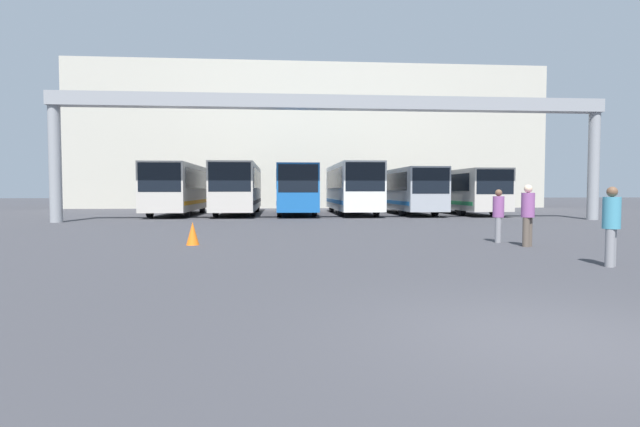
# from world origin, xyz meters

# --- Properties ---
(ground_plane) EXTENTS (200.00, 200.00, 0.00)m
(ground_plane) POSITION_xyz_m (0.00, 0.00, 0.00)
(ground_plane) COLOR #38383D
(building_backdrop) EXTENTS (43.62, 12.00, 13.15)m
(building_backdrop) POSITION_xyz_m (0.00, 45.78, 6.58)
(building_backdrop) COLOR #B7B2A3
(building_backdrop) RESTS_ON ground
(overhead_gantry) EXTENTS (29.10, 0.80, 6.57)m
(overhead_gantry) POSITION_xyz_m (0.00, 21.02, 5.54)
(overhead_gantry) COLOR gray
(overhead_gantry) RESTS_ON ground
(bus_slot_0) EXTENTS (2.59, 10.25, 3.27)m
(bus_slot_0) POSITION_xyz_m (-9.63, 28.27, 1.88)
(bus_slot_0) COLOR beige
(bus_slot_0) RESTS_ON ground
(bus_slot_1) EXTENTS (2.61, 12.28, 3.30)m
(bus_slot_1) POSITION_xyz_m (-5.78, 29.28, 1.90)
(bus_slot_1) COLOR beige
(bus_slot_1) RESTS_ON ground
(bus_slot_2) EXTENTS (2.50, 10.43, 3.21)m
(bus_slot_2) POSITION_xyz_m (-1.93, 28.35, 1.85)
(bus_slot_2) COLOR #1959A5
(bus_slot_2) RESTS_ON ground
(bus_slot_3) EXTENTS (2.53, 10.48, 3.34)m
(bus_slot_3) POSITION_xyz_m (1.93, 28.38, 1.92)
(bus_slot_3) COLOR silver
(bus_slot_3) RESTS_ON ground
(bus_slot_4) EXTENTS (2.43, 11.44, 3.03)m
(bus_slot_4) POSITION_xyz_m (5.78, 28.86, 1.75)
(bus_slot_4) COLOR #999EA5
(bus_slot_4) RESTS_ON ground
(bus_slot_5) EXTENTS (2.48, 11.58, 2.95)m
(bus_slot_5) POSITION_xyz_m (9.63, 28.93, 1.71)
(bus_slot_5) COLOR beige
(bus_slot_5) RESTS_ON ground
(pedestrian_near_center) EXTENTS (0.36, 0.36, 1.71)m
(pedestrian_near_center) POSITION_xyz_m (4.06, 4.90, 0.91)
(pedestrian_near_center) COLOR gray
(pedestrian_near_center) RESTS_ON ground
(pedestrian_near_right) EXTENTS (0.34, 0.34, 1.66)m
(pedestrian_near_right) POSITION_xyz_m (3.81, 9.86, 0.88)
(pedestrian_near_right) COLOR gray
(pedestrian_near_right) RESTS_ON ground
(pedestrian_mid_right) EXTENTS (0.37, 0.37, 1.79)m
(pedestrian_mid_right) POSITION_xyz_m (4.16, 8.69, 0.95)
(pedestrian_mid_right) COLOR brown
(pedestrian_mid_right) RESTS_ON ground
(traffic_cone) EXTENTS (0.39, 0.39, 0.68)m
(traffic_cone) POSITION_xyz_m (-5.57, 9.88, 0.34)
(traffic_cone) COLOR orange
(traffic_cone) RESTS_ON ground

